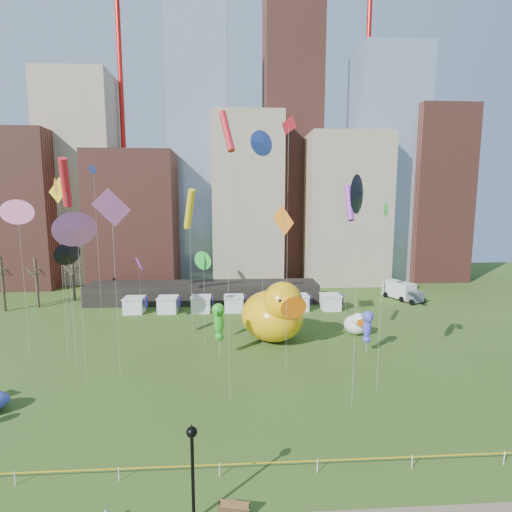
{
  "coord_description": "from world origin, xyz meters",
  "views": [
    {
      "loc": [
        0.92,
        -21.38,
        16.53
      ],
      "look_at": [
        2.88,
        11.0,
        12.0
      ],
      "focal_mm": 27.0,
      "sensor_mm": 36.0,
      "label": 1
    }
  ],
  "objects": [
    {
      "name": "crane_left",
      "position": [
        -21.11,
        64.0,
        46.9
      ],
      "size": [
        23.0,
        1.0,
        76.0
      ],
      "color": "red",
      "rests_on": "ground"
    },
    {
      "name": "bare_trees",
      "position": [
        -30.17,
        40.54,
        4.01
      ],
      "size": [
        8.44,
        6.44,
        8.5
      ],
      "color": "#382B21",
      "rests_on": "ground"
    },
    {
      "name": "kite_2",
      "position": [
        10.5,
        7.45,
        17.13
      ],
      "size": [
        1.83,
        2.77,
        18.64
      ],
      "color": "silver",
      "rests_on": "ground"
    },
    {
      "name": "caution_tape",
      "position": [
        0.0,
        0.0,
        0.68
      ],
      "size": [
        50.0,
        0.06,
        0.9
      ],
      "color": "white",
      "rests_on": "ground"
    },
    {
      "name": "kite_11",
      "position": [
        13.52,
        9.96,
        15.8
      ],
      "size": [
        0.39,
        1.25,
        16.56
      ],
      "color": "silver",
      "rests_on": "ground"
    },
    {
      "name": "small_duck",
      "position": [
        16.34,
        24.56,
        1.37
      ],
      "size": [
        2.95,
        3.91,
        2.98
      ],
      "rotation": [
        0.0,
        0.0,
        0.04
      ],
      "color": "white",
      "rests_on": "ground"
    },
    {
      "name": "kite_8",
      "position": [
        6.04,
        14.41,
        23.25
      ],
      "size": [
        0.85,
        3.41,
        23.93
      ],
      "color": "silver",
      "rests_on": "ground"
    },
    {
      "name": "big_duck",
      "position": [
        5.78,
        22.81,
        3.51
      ],
      "size": [
        9.81,
        10.92,
        7.64
      ],
      "rotation": [
        0.0,
        0.0,
        0.37
      ],
      "color": "#FAB00C",
      "rests_on": "ground"
    },
    {
      "name": "vendor_tents",
      "position": [
        1.02,
        36.0,
        1.11
      ],
      "size": [
        33.24,
        2.8,
        2.4
      ],
      "color": "white",
      "rests_on": "ground"
    },
    {
      "name": "ground",
      "position": [
        0.0,
        0.0,
        0.0
      ],
      "size": [
        160.0,
        160.0,
        0.0
      ],
      "primitive_type": "plane",
      "color": "#344E18",
      "rests_on": "ground"
    },
    {
      "name": "lamppost",
      "position": [
        -1.24,
        -3.2,
        3.32
      ],
      "size": [
        0.57,
        0.57,
        5.43
      ],
      "color": "black",
      "rests_on": "footpath"
    },
    {
      "name": "kite_9",
      "position": [
        -21.11,
        19.75,
        15.53
      ],
      "size": [
        2.57,
        0.66,
        16.82
      ],
      "color": "silver",
      "rests_on": "ground"
    },
    {
      "name": "kite_12",
      "position": [
        -20.51,
        28.17,
        17.77
      ],
      "size": [
        3.0,
        1.26,
        19.65
      ],
      "color": "silver",
      "rests_on": "ground"
    },
    {
      "name": "kite_4",
      "position": [
        -4.36,
        26.62,
        15.69
      ],
      "size": [
        2.0,
        3.04,
        18.21
      ],
      "color": "silver",
      "rests_on": "ground"
    },
    {
      "name": "seahorse_green",
      "position": [
        -0.63,
        18.28,
        4.27
      ],
      "size": [
        1.7,
        1.95,
        5.97
      ],
      "rotation": [
        0.0,
        0.0,
        -0.28
      ],
      "color": "silver",
      "rests_on": "ground"
    },
    {
      "name": "pavilion",
      "position": [
        -4.0,
        42.0,
        1.6
      ],
      "size": [
        38.0,
        6.0,
        3.2
      ],
      "primitive_type": "cube",
      "color": "black",
      "rests_on": "ground"
    },
    {
      "name": "kite_13",
      "position": [
        4.24,
        21.12,
        22.82
      ],
      "size": [
        1.99,
        2.28,
        24.2
      ],
      "color": "silver",
      "rests_on": "ground"
    },
    {
      "name": "park_bench",
      "position": [
        0.86,
        -3.12,
        0.47
      ],
      "size": [
        1.74,
        0.85,
        0.85
      ],
      "rotation": [
        0.0,
        0.0,
        -0.19
      ],
      "color": "brown",
      "rests_on": "footpath"
    },
    {
      "name": "kite_6",
      "position": [
        -16.91,
        19.2,
        17.35
      ],
      "size": [
        1.09,
        1.52,
        19.05
      ],
      "color": "silver",
      "rests_on": "ground"
    },
    {
      "name": "kite_14",
      "position": [
        6.91,
        24.04,
        14.29
      ],
      "size": [
        2.1,
        3.01,
        16.25
      ],
      "color": "silver",
      "rests_on": "ground"
    },
    {
      "name": "kite_17",
      "position": [
        -12.55,
        12.75,
        14.21
      ],
      "size": [
        1.91,
        2.73,
        15.72
      ],
      "color": "silver",
      "rests_on": "ground"
    },
    {
      "name": "kite_1",
      "position": [
        -9.85,
        13.85,
        15.9
      ],
      "size": [
        2.88,
        1.95,
        17.81
      ],
      "color": "silver",
      "rests_on": "ground"
    },
    {
      "name": "kite_0",
      "position": [
        0.52,
        9.42,
        21.91
      ],
      "size": [
        1.45,
        1.98,
        23.63
      ],
      "color": "silver",
      "rests_on": "ground"
    },
    {
      "name": "kite_10",
      "position": [
        -15.22,
        17.09,
        11.49
      ],
      "size": [
        1.17,
        2.1,
        12.6
      ],
      "color": "silver",
      "rests_on": "ground"
    },
    {
      "name": "kite_15",
      "position": [
        -11.38,
        29.12,
        8.54
      ],
      "size": [
        1.74,
        3.71,
        9.13
      ],
      "color": "silver",
      "rests_on": "ground"
    },
    {
      "name": "seahorse_purple",
      "position": [
        15.6,
        18.5,
        3.29
      ],
      "size": [
        1.46,
        1.69,
        4.8
      ],
      "rotation": [
        0.0,
        0.0,
        -0.22
      ],
      "color": "silver",
      "rests_on": "ground"
    },
    {
      "name": "kite_16",
      "position": [
        -18.19,
        24.62,
        18.75
      ],
      "size": [
        1.86,
        3.46,
        21.59
      ],
      "color": "silver",
      "rests_on": "ground"
    },
    {
      "name": "crane_right",
      "position": [
        30.89,
        64.0,
        46.9
      ],
      "size": [
        23.0,
        1.0,
        76.0
      ],
      "color": "red",
      "rests_on": "ground"
    },
    {
      "name": "box_truck",
      "position": [
        29.74,
        41.38,
        1.52
      ],
      "size": [
        4.98,
        7.38,
        2.95
      ],
      "rotation": [
        0.0,
        0.0,
        0.4
      ],
      "color": "silver",
      "rests_on": "ground"
    },
    {
      "name": "kite_7",
      "position": [
        16.75,
        30.45,
        16.46
      ],
      "size": [
        0.87,
        2.93,
        18.96
      ],
      "color": "silver",
      "rests_on": "ground"
    },
    {
      "name": "kite_5",
      "position": [
        -17.98,
        33.36,
        20.72
      ],
      "size": [
        0.37,
        1.25,
        21.57
      ],
      "color": "silver",
      "rests_on": "ground"
    },
    {
      "name": "kite_3",
      "position": [
        -2.37,
        21.54,
        10.06
      ],
      "size": [
        1.56,
        1.73,
        11.11
      ],
      "color": "silver",
      "rests_on": "ground"
    },
    {
      "name": "skyline",
      "position": [
        2.25,
        61.06,
        21.44
      ],
      "size": [
        101.0,
        23.0,
        68.0
      ],
      "color": "brown",
      "rests_on": "ground"
    }
  ]
}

